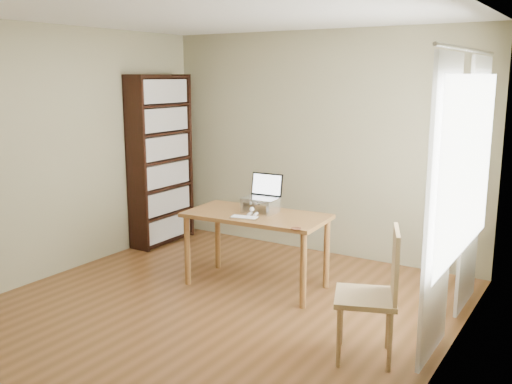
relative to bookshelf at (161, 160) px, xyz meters
name	(u,v)px	position (x,y,z in m)	size (l,w,h in m)	color
room	(206,171)	(1.86, -1.54, 0.25)	(4.04, 4.54, 2.64)	#563416
bookshelf	(161,160)	(0.00, 0.00, 0.00)	(0.30, 0.90, 2.10)	black
curtains	(458,194)	(3.75, -0.75, 0.12)	(0.03, 1.90, 2.25)	white
desk	(256,223)	(1.84, -0.70, -0.40)	(1.44, 0.78, 0.75)	brown
laptop_stand	(261,204)	(1.84, -0.62, -0.22)	(0.32, 0.25, 0.13)	silver
laptop	(264,192)	(1.84, -0.56, -0.11)	(0.35, 0.30, 0.24)	silver
keyboard	(244,218)	(1.84, -0.92, -0.29)	(0.29, 0.17, 0.02)	silver
coaster	(296,228)	(2.44, -0.99, -0.30)	(0.09, 0.09, 0.01)	brown
cat	(260,205)	(1.82, -0.59, -0.24)	(0.24, 0.48, 0.15)	#4B413B
chair	(376,291)	(3.39, -1.54, -0.50)	(0.58, 0.58, 1.01)	tan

